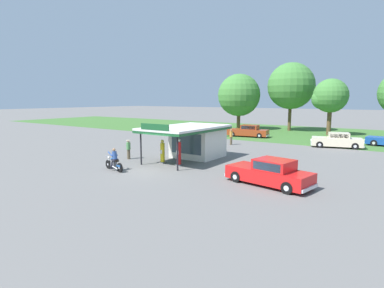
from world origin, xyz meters
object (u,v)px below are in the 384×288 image
at_px(bystander_strolling_foreground, 186,131).
at_px(parked_car_back_row_right, 337,141).
at_px(gas_pump_nearside, 162,152).
at_px(motorcycle_with_rider, 114,161).
at_px(bystander_chatting_near_pumps, 203,140).
at_px(gas_pump_offside, 179,153).
at_px(bystander_admiring_sedan, 231,137).
at_px(bystander_standing_back_lot, 128,149).
at_px(featured_classic_sedan, 270,173).
at_px(parked_car_back_row_centre, 248,131).
at_px(parked_car_back_row_centre_left, 202,129).

bearing_deg(bystander_strolling_foreground, parked_car_back_row_right, 7.58).
relative_size(gas_pump_nearside, motorcycle_with_rider, 0.85).
height_order(parked_car_back_row_right, bystander_strolling_foreground, bystander_strolling_foreground).
distance_m(parked_car_back_row_right, bystander_chatting_near_pumps, 13.84).
height_order(gas_pump_offside, bystander_strolling_foreground, gas_pump_offside).
relative_size(bystander_admiring_sedan, bystander_standing_back_lot, 1.06).
bearing_deg(featured_classic_sedan, gas_pump_nearside, 172.41).
xyz_separation_m(gas_pump_nearside, bystander_admiring_sedan, (-0.20, 11.74, 0.06)).
relative_size(gas_pump_offside, parked_car_back_row_centre, 0.36).
xyz_separation_m(gas_pump_nearside, parked_car_back_row_centre_left, (-8.43, 18.48, -0.16)).
height_order(gas_pump_offside, motorcycle_with_rider, gas_pump_offside).
bearing_deg(bystander_strolling_foreground, gas_pump_nearside, -60.38).
xyz_separation_m(gas_pump_offside, featured_classic_sedan, (7.51, -1.21, -0.24)).
distance_m(motorcycle_with_rider, bystander_standing_back_lot, 4.21).
bearing_deg(motorcycle_with_rider, bystander_strolling_foreground, 110.94).
bearing_deg(motorcycle_with_rider, bystander_standing_back_lot, 122.78).
relative_size(gas_pump_offside, bystander_admiring_sedan, 1.21).
xyz_separation_m(motorcycle_with_rider, parked_car_back_row_centre_left, (-7.31, 22.35, 0.02)).
bearing_deg(gas_pump_nearside, bystander_strolling_foreground, 119.62).
distance_m(featured_classic_sedan, bystander_strolling_foreground, 22.86).
relative_size(parked_car_back_row_centre_left, bystander_strolling_foreground, 3.07).
xyz_separation_m(parked_car_back_row_centre, bystander_standing_back_lot, (-1.61, -19.86, 0.14)).
height_order(parked_car_back_row_centre, bystander_admiring_sedan, bystander_admiring_sedan).
xyz_separation_m(gas_pump_offside, parked_car_back_row_centre_left, (-10.02, 18.48, -0.26)).
xyz_separation_m(motorcycle_with_rider, parked_car_back_row_right, (10.72, 20.21, 0.05)).
bearing_deg(bystander_standing_back_lot, parked_car_back_row_centre_left, 104.98).
height_order(motorcycle_with_rider, parked_car_back_row_centre_left, motorcycle_with_rider).
bearing_deg(bystander_chatting_near_pumps, parked_car_back_row_right, 38.52).
xyz_separation_m(gas_pump_offside, motorcycle_with_rider, (-2.71, -3.88, -0.28)).
bearing_deg(featured_classic_sedan, bystander_chatting_near_pumps, 139.16).
bearing_deg(gas_pump_offside, parked_car_back_row_centre, 99.81).
xyz_separation_m(gas_pump_nearside, bystander_strolling_foreground, (-7.96, 13.99, 0.05)).
xyz_separation_m(motorcycle_with_rider, featured_classic_sedan, (10.22, 2.67, 0.04)).
relative_size(parked_car_back_row_centre, bystander_chatting_near_pumps, 3.27).
bearing_deg(parked_car_back_row_centre_left, motorcycle_with_rider, -71.89).
relative_size(motorcycle_with_rider, featured_classic_sedan, 0.40).
relative_size(gas_pump_nearside, featured_classic_sedan, 0.35).
relative_size(featured_classic_sedan, parked_car_back_row_centre, 0.94).
bearing_deg(parked_car_back_row_centre, parked_car_back_row_right, -15.66).
height_order(motorcycle_with_rider, featured_classic_sedan, motorcycle_with_rider).
bearing_deg(bystander_standing_back_lot, parked_car_back_row_centre, 85.35).
bearing_deg(featured_classic_sedan, parked_car_back_row_centre, 117.70).
height_order(parked_car_back_row_centre, bystander_strolling_foreground, bystander_strolling_foreground).
relative_size(gas_pump_offside, parked_car_back_row_right, 0.39).
distance_m(parked_car_back_row_centre_left, bystander_chatting_near_pumps, 12.95).
bearing_deg(bystander_chatting_near_pumps, parked_car_back_row_centre_left, 123.81).
relative_size(motorcycle_with_rider, bystander_admiring_sedan, 1.28).
height_order(parked_car_back_row_centre_left, bystander_chatting_near_pumps, bystander_chatting_near_pumps).
bearing_deg(featured_classic_sedan, gas_pump_offside, 170.83).
distance_m(gas_pump_nearside, bystander_standing_back_lot, 3.41).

